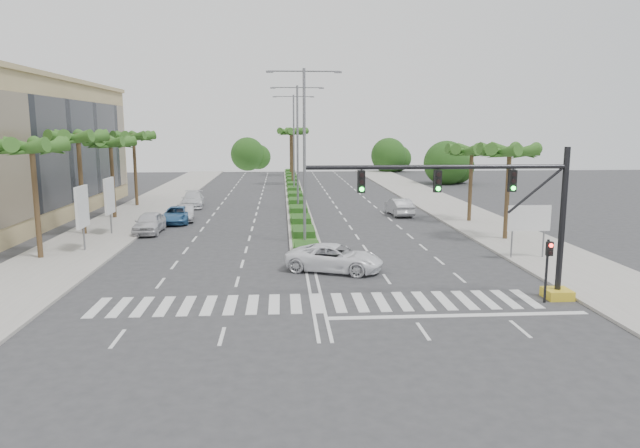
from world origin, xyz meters
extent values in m
plane|color=#333335|center=(0.00, 0.00, 0.00)|extent=(160.00, 160.00, 0.00)
cube|color=gray|center=(15.20, 20.00, 0.07)|extent=(6.00, 120.00, 0.15)
cube|color=gray|center=(-15.20, 20.00, 0.07)|extent=(6.00, 120.00, 0.15)
cube|color=gray|center=(0.00, 45.00, 0.10)|extent=(2.20, 75.00, 0.20)
cube|color=#296322|center=(0.00, 45.00, 0.22)|extent=(1.80, 75.00, 0.04)
cube|color=gold|center=(11.50, 0.00, 0.23)|extent=(1.20, 1.20, 0.45)
cylinder|color=black|center=(11.50, 0.00, 3.70)|extent=(0.28, 0.28, 7.00)
cylinder|color=black|center=(5.50, 0.00, 6.30)|extent=(12.00, 0.20, 0.20)
cylinder|color=black|center=(10.10, 0.00, 5.20)|extent=(2.53, 0.12, 2.15)
cube|color=black|center=(9.00, 0.00, 5.65)|extent=(0.32, 0.24, 1.00)
cylinder|color=#19E533|center=(9.00, -0.14, 5.33)|extent=(0.20, 0.06, 0.20)
cube|color=black|center=(5.50, 0.00, 5.65)|extent=(0.32, 0.24, 1.00)
cylinder|color=#19E533|center=(5.50, -0.14, 5.33)|extent=(0.20, 0.06, 0.20)
cube|color=black|center=(2.00, 0.00, 5.65)|extent=(0.32, 0.24, 1.00)
cylinder|color=#19E533|center=(2.00, -0.14, 5.33)|extent=(0.20, 0.06, 0.20)
cylinder|color=black|center=(10.60, -0.60, 1.50)|extent=(0.12, 0.12, 3.00)
cube|color=black|center=(10.60, -0.75, 2.60)|extent=(0.28, 0.22, 0.65)
cylinder|color=red|center=(10.60, -0.88, 2.78)|extent=(0.18, 0.05, 0.18)
cylinder|color=slate|center=(12.50, 8.00, 1.40)|extent=(0.10, 0.10, 2.80)
cylinder|color=slate|center=(14.50, 8.00, 1.40)|extent=(0.10, 0.10, 2.80)
cube|color=#0C6638|center=(13.50, 8.00, 2.60)|extent=(2.60, 0.08, 1.50)
cube|color=white|center=(13.50, 7.95, 2.60)|extent=(2.70, 0.02, 1.60)
cylinder|color=slate|center=(-14.50, 12.00, 1.40)|extent=(0.12, 0.12, 2.80)
cube|color=white|center=(-14.50, 12.00, 3.00)|extent=(0.18, 2.10, 2.70)
cube|color=#D8594C|center=(-14.50, 12.00, 3.00)|extent=(0.12, 2.00, 2.60)
cylinder|color=slate|center=(-14.50, 18.00, 1.40)|extent=(0.12, 0.12, 2.80)
cube|color=white|center=(-14.50, 18.00, 3.00)|extent=(0.18, 2.10, 2.70)
cube|color=#D8594C|center=(-14.50, 18.00, 3.00)|extent=(0.12, 2.00, 2.60)
cylinder|color=brown|center=(-16.50, 10.00, 3.50)|extent=(0.32, 0.32, 7.00)
sphere|color=brown|center=(-16.50, 10.00, 6.90)|extent=(0.70, 0.70, 0.70)
cone|color=#29571B|center=(-15.40, 10.00, 6.80)|extent=(0.90, 3.62, 1.50)
cone|color=#29571B|center=(-15.81, 10.86, 6.80)|extent=(3.39, 2.96, 1.50)
cone|color=#29571B|center=(-16.74, 11.07, 6.80)|extent=(3.73, 1.68, 1.50)
cone|color=#29571B|center=(-17.49, 10.48, 6.80)|extent=(2.38, 3.65, 1.50)
cone|color=#29571B|center=(-17.49, 9.52, 6.80)|extent=(2.38, 3.65, 1.50)
cone|color=#29571B|center=(-16.74, 8.93, 6.80)|extent=(3.73, 1.68, 1.50)
cone|color=#29571B|center=(-15.81, 9.14, 6.80)|extent=(3.39, 2.96, 1.50)
cylinder|color=brown|center=(-16.50, 18.00, 3.70)|extent=(0.32, 0.32, 7.40)
sphere|color=brown|center=(-16.50, 18.00, 7.30)|extent=(0.70, 0.70, 0.70)
cone|color=#29571B|center=(-15.40, 18.00, 7.20)|extent=(0.90, 3.62, 1.50)
cone|color=#29571B|center=(-15.81, 18.86, 7.20)|extent=(3.39, 2.96, 1.50)
cone|color=#29571B|center=(-16.74, 19.07, 7.20)|extent=(3.73, 1.68, 1.50)
cone|color=#29571B|center=(-17.49, 18.48, 7.20)|extent=(2.38, 3.65, 1.50)
cone|color=#29571B|center=(-17.49, 17.52, 7.20)|extent=(2.38, 3.65, 1.50)
cone|color=#29571B|center=(-16.74, 16.93, 7.20)|extent=(3.73, 1.68, 1.50)
cone|color=#29571B|center=(-15.81, 17.14, 7.20)|extent=(3.39, 2.96, 1.50)
cylinder|color=brown|center=(-16.50, 26.00, 3.40)|extent=(0.32, 0.32, 6.80)
sphere|color=brown|center=(-16.50, 26.00, 6.70)|extent=(0.70, 0.70, 0.70)
cone|color=#29571B|center=(-15.40, 26.00, 6.60)|extent=(0.90, 3.62, 1.50)
cone|color=#29571B|center=(-15.81, 26.86, 6.60)|extent=(3.39, 2.96, 1.50)
cone|color=#29571B|center=(-16.74, 27.07, 6.60)|extent=(3.73, 1.68, 1.50)
cone|color=#29571B|center=(-17.49, 26.48, 6.60)|extent=(2.38, 3.65, 1.50)
cone|color=#29571B|center=(-17.49, 25.52, 6.60)|extent=(2.38, 3.65, 1.50)
cone|color=#29571B|center=(-16.74, 24.93, 6.60)|extent=(3.73, 1.68, 1.50)
cone|color=#29571B|center=(-15.81, 25.14, 6.60)|extent=(3.39, 2.96, 1.50)
cylinder|color=brown|center=(-16.50, 34.00, 3.60)|extent=(0.32, 0.32, 7.20)
sphere|color=brown|center=(-16.50, 34.00, 7.10)|extent=(0.70, 0.70, 0.70)
cone|color=#29571B|center=(-15.40, 34.00, 7.00)|extent=(0.90, 3.62, 1.50)
cone|color=#29571B|center=(-15.81, 34.86, 7.00)|extent=(3.39, 2.96, 1.50)
cone|color=#29571B|center=(-16.74, 35.07, 7.00)|extent=(3.73, 1.68, 1.50)
cone|color=#29571B|center=(-17.49, 34.48, 7.00)|extent=(2.38, 3.65, 1.50)
cone|color=#29571B|center=(-17.49, 33.52, 7.00)|extent=(2.38, 3.65, 1.50)
cone|color=#29571B|center=(-16.74, 32.93, 7.00)|extent=(3.73, 1.68, 1.50)
cone|color=#29571B|center=(-15.81, 33.14, 7.00)|extent=(3.39, 2.96, 1.50)
cylinder|color=brown|center=(14.50, 14.00, 3.25)|extent=(0.32, 0.32, 6.50)
sphere|color=brown|center=(14.50, 14.00, 6.40)|extent=(0.70, 0.70, 0.70)
cone|color=#29571B|center=(15.60, 14.00, 6.30)|extent=(0.90, 3.62, 1.50)
cone|color=#29571B|center=(15.19, 14.86, 6.30)|extent=(3.39, 2.96, 1.50)
cone|color=#29571B|center=(14.26, 15.07, 6.30)|extent=(3.73, 1.68, 1.50)
cone|color=#29571B|center=(13.51, 14.48, 6.30)|extent=(2.38, 3.65, 1.50)
cone|color=#29571B|center=(13.51, 13.52, 6.30)|extent=(2.38, 3.65, 1.50)
cone|color=#29571B|center=(14.26, 12.93, 6.30)|extent=(3.73, 1.68, 1.50)
cone|color=#29571B|center=(15.19, 13.14, 6.30)|extent=(3.39, 2.96, 1.50)
cylinder|color=brown|center=(14.50, 22.00, 3.10)|extent=(0.32, 0.32, 6.20)
sphere|color=brown|center=(14.50, 22.00, 6.10)|extent=(0.70, 0.70, 0.70)
cone|color=#29571B|center=(15.60, 22.00, 6.00)|extent=(0.90, 3.62, 1.50)
cone|color=#29571B|center=(15.19, 22.86, 6.00)|extent=(3.39, 2.96, 1.50)
cone|color=#29571B|center=(14.26, 23.07, 6.00)|extent=(3.73, 1.68, 1.50)
cone|color=#29571B|center=(13.51, 22.48, 6.00)|extent=(2.38, 3.65, 1.50)
cone|color=#29571B|center=(13.51, 21.52, 6.00)|extent=(2.38, 3.65, 1.50)
cone|color=#29571B|center=(14.26, 20.93, 6.00)|extent=(3.73, 1.68, 1.50)
cone|color=#29571B|center=(15.19, 21.14, 6.00)|extent=(3.39, 2.96, 1.50)
cylinder|color=brown|center=(0.00, 55.00, 3.75)|extent=(0.32, 0.32, 7.50)
sphere|color=brown|center=(0.00, 55.00, 7.40)|extent=(0.70, 0.70, 0.70)
cone|color=#29571B|center=(1.10, 55.00, 7.30)|extent=(0.90, 3.62, 1.50)
cone|color=#29571B|center=(0.69, 55.86, 7.30)|extent=(3.39, 2.96, 1.50)
cone|color=#29571B|center=(-0.24, 56.07, 7.30)|extent=(3.73, 1.68, 1.50)
cone|color=#29571B|center=(-0.99, 55.48, 7.30)|extent=(2.38, 3.65, 1.50)
cone|color=#29571B|center=(-0.99, 54.52, 7.30)|extent=(2.38, 3.65, 1.50)
cone|color=#29571B|center=(-0.24, 53.93, 7.30)|extent=(3.73, 1.68, 1.50)
cone|color=#29571B|center=(0.69, 54.14, 7.30)|extent=(3.39, 2.96, 1.50)
cylinder|color=brown|center=(0.00, 70.00, 3.75)|extent=(0.32, 0.32, 7.50)
sphere|color=brown|center=(0.00, 70.00, 7.40)|extent=(0.70, 0.70, 0.70)
cone|color=#29571B|center=(1.10, 70.00, 7.30)|extent=(0.90, 3.62, 1.50)
cone|color=#29571B|center=(0.69, 70.86, 7.30)|extent=(3.39, 2.96, 1.50)
cone|color=#29571B|center=(-0.24, 71.07, 7.30)|extent=(3.73, 1.68, 1.50)
cone|color=#29571B|center=(-0.99, 70.48, 7.30)|extent=(2.38, 3.65, 1.50)
cone|color=#29571B|center=(-0.99, 69.52, 7.30)|extent=(2.38, 3.65, 1.50)
cone|color=#29571B|center=(-0.24, 68.93, 7.30)|extent=(3.73, 1.68, 1.50)
cone|color=#29571B|center=(0.69, 69.14, 7.30)|extent=(3.39, 2.96, 1.50)
cylinder|color=slate|center=(0.00, 14.00, 6.00)|extent=(0.20, 0.20, 12.00)
cylinder|color=slate|center=(-1.20, 14.00, 11.80)|extent=(2.40, 0.10, 0.10)
cylinder|color=slate|center=(1.20, 14.00, 11.80)|extent=(2.40, 0.10, 0.10)
cube|color=slate|center=(-2.30, 14.00, 11.75)|extent=(0.50, 0.25, 0.12)
cube|color=slate|center=(2.30, 14.00, 11.75)|extent=(0.50, 0.25, 0.12)
cylinder|color=slate|center=(0.00, 30.00, 6.00)|extent=(0.20, 0.20, 12.00)
cylinder|color=slate|center=(-1.20, 30.00, 11.80)|extent=(2.40, 0.10, 0.10)
cylinder|color=slate|center=(1.20, 30.00, 11.80)|extent=(2.40, 0.10, 0.10)
cube|color=slate|center=(-2.30, 30.00, 11.75)|extent=(0.50, 0.25, 0.12)
cube|color=slate|center=(2.30, 30.00, 11.75)|extent=(0.50, 0.25, 0.12)
cylinder|color=slate|center=(0.00, 46.00, 6.00)|extent=(0.20, 0.20, 12.00)
cylinder|color=slate|center=(-1.20, 46.00, 11.80)|extent=(2.40, 0.10, 0.10)
cylinder|color=slate|center=(1.20, 46.00, 11.80)|extent=(2.40, 0.10, 0.10)
cube|color=slate|center=(-2.30, 46.00, 11.75)|extent=(0.50, 0.25, 0.12)
cube|color=slate|center=(2.30, 46.00, 11.75)|extent=(0.50, 0.25, 0.12)
imported|color=silver|center=(-11.80, 18.65, 0.81)|extent=(1.93, 4.78, 1.63)
imported|color=#A5A4A9|center=(-10.01, 24.46, 0.68)|extent=(1.97, 4.30, 1.37)
imported|color=#32669A|center=(-10.56, 23.36, 0.69)|extent=(2.32, 4.98, 1.38)
imported|color=silver|center=(-10.68, 33.15, 0.77)|extent=(2.58, 5.44, 1.53)
imported|color=white|center=(1.37, 5.96, 0.76)|extent=(6.01, 4.29, 1.52)
imported|color=#B3B2B7|center=(9.29, 26.32, 0.79)|extent=(2.01, 4.91, 1.58)
camera|label=1|loc=(-1.61, -25.45, 8.08)|focal=32.00mm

